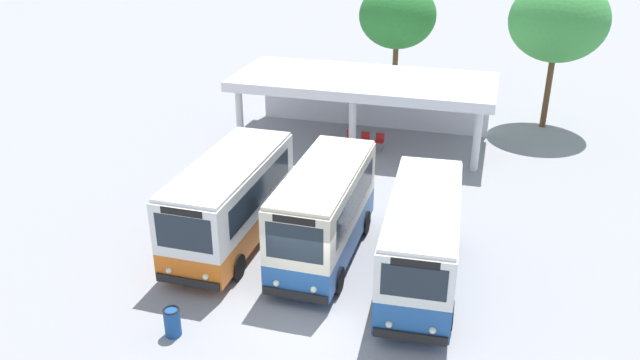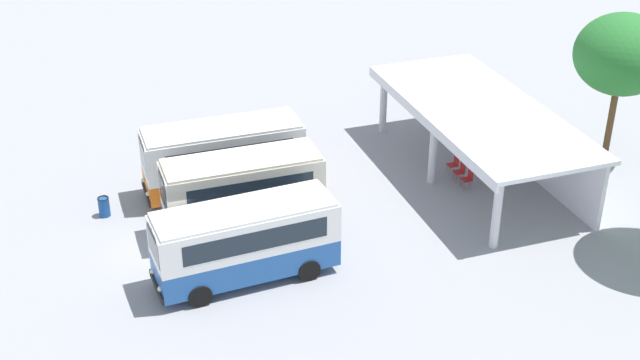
# 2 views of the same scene
# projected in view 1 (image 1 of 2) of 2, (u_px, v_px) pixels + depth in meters

# --- Properties ---
(ground_plane) EXTENTS (180.00, 180.00, 0.00)m
(ground_plane) POSITION_uv_depth(u_px,v_px,m) (304.00, 317.00, 19.13)
(ground_plane) COLOR #939399
(city_bus_nearest_orange) EXTENTS (2.48, 7.17, 3.23)m
(city_bus_nearest_orange) POSITION_uv_depth(u_px,v_px,m) (231.00, 199.00, 22.49)
(city_bus_nearest_orange) COLOR black
(city_bus_nearest_orange) RESTS_ON ground
(city_bus_second_in_row) EXTENTS (2.32, 6.63, 3.34)m
(city_bus_second_in_row) POSITION_uv_depth(u_px,v_px,m) (324.00, 210.00, 21.60)
(city_bus_second_in_row) COLOR black
(city_bus_second_in_row) RESTS_ON ground
(city_bus_middle_cream) EXTENTS (2.61, 7.12, 3.11)m
(city_bus_middle_cream) POSITION_uv_depth(u_px,v_px,m) (422.00, 238.00, 20.06)
(city_bus_middle_cream) COLOR black
(city_bus_middle_cream) RESTS_ON ground
(terminal_canopy) EXTENTS (12.95, 5.62, 3.40)m
(terminal_canopy) POSITION_uv_depth(u_px,v_px,m) (366.00, 88.00, 32.20)
(terminal_canopy) COLOR silver
(terminal_canopy) RESTS_ON ground
(waiting_chair_end_by_column) EXTENTS (0.44, 0.44, 0.86)m
(waiting_chair_end_by_column) POSITION_uv_depth(u_px,v_px,m) (351.00, 137.00, 31.81)
(waiting_chair_end_by_column) COLOR slate
(waiting_chair_end_by_column) RESTS_ON ground
(waiting_chair_second_from_end) EXTENTS (0.44, 0.44, 0.86)m
(waiting_chair_second_from_end) POSITION_uv_depth(u_px,v_px,m) (365.00, 139.00, 31.58)
(waiting_chair_second_from_end) COLOR slate
(waiting_chair_second_from_end) RESTS_ON ground
(waiting_chair_middle_seat) EXTENTS (0.44, 0.44, 0.86)m
(waiting_chair_middle_seat) POSITION_uv_depth(u_px,v_px,m) (379.00, 140.00, 31.39)
(waiting_chair_middle_seat) COLOR slate
(waiting_chair_middle_seat) RESTS_ON ground
(roadside_tree_behind_canopy) EXTENTS (4.48, 4.48, 7.19)m
(roadside_tree_behind_canopy) POSITION_uv_depth(u_px,v_px,m) (398.00, 16.00, 36.50)
(roadside_tree_behind_canopy) COLOR brown
(roadside_tree_behind_canopy) RESTS_ON ground
(roadside_tree_east_of_canopy) EXTENTS (5.04, 5.04, 7.93)m
(roadside_tree_east_of_canopy) POSITION_uv_depth(u_px,v_px,m) (559.00, 21.00, 32.37)
(roadside_tree_east_of_canopy) COLOR brown
(roadside_tree_east_of_canopy) RESTS_ON ground
(litter_bin_apron) EXTENTS (0.49, 0.49, 0.90)m
(litter_bin_apron) POSITION_uv_depth(u_px,v_px,m) (172.00, 322.00, 18.19)
(litter_bin_apron) COLOR #19478C
(litter_bin_apron) RESTS_ON ground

